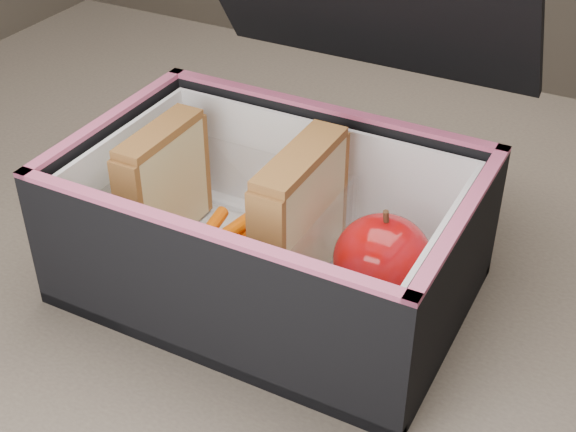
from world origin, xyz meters
The scene contains 8 objects.
kitchen_table centered at (0.00, 0.00, 0.66)m, with size 1.20×0.80×0.75m.
lunch_bag centered at (-0.05, -0.05, 0.81)m, with size 0.29×0.30×0.27m.
plastic_tub centered at (-0.08, -0.05, 0.80)m, with size 0.16×0.12×0.07m, color white, non-canonical shape.
sandwich_left centered at (-0.14, -0.05, 0.82)m, with size 0.02×0.09×0.10m.
sandwich_right centered at (-0.02, -0.05, 0.82)m, with size 0.03×0.10×0.11m.
carrot_sticks centered at (-0.08, -0.04, 0.78)m, with size 0.05×0.15×0.03m.
paper_napkin centered at (0.05, -0.04, 0.77)m, with size 0.08×0.08×0.01m, color white.
red_apple centered at (0.04, -0.05, 0.81)m, with size 0.08×0.08×0.08m.
Camera 1 is at (0.19, -0.48, 1.16)m, focal length 50.00 mm.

